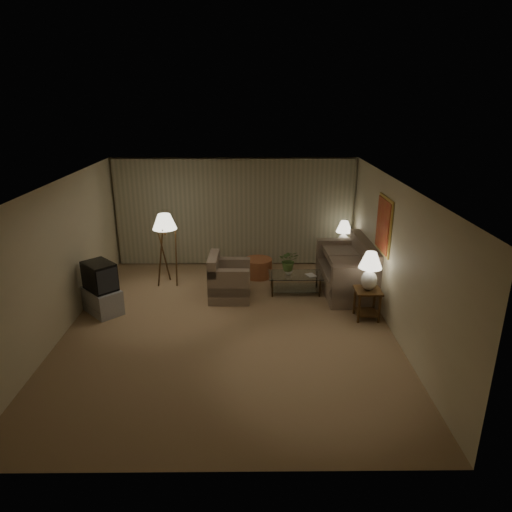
% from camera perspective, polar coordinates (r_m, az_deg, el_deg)
% --- Properties ---
extents(ground, '(7.00, 7.00, 0.00)m').
position_cam_1_polar(ground, '(8.68, -3.35, -8.82)').
color(ground, olive).
rests_on(ground, ground).
extents(room_shell, '(6.04, 7.02, 2.72)m').
position_cam_1_polar(room_shell, '(9.45, -2.99, 4.97)').
color(room_shell, beige).
rests_on(room_shell, ground).
extents(sofa, '(2.06, 1.10, 0.89)m').
position_cam_1_polar(sofa, '(10.23, 11.18, -1.89)').
color(sofa, gray).
rests_on(sofa, ground).
extents(armchair, '(0.93, 0.89, 0.76)m').
position_cam_1_polar(armchair, '(9.72, -3.31, -3.14)').
color(armchair, gray).
rests_on(armchair, ground).
extents(side_table_near, '(0.49, 0.49, 0.60)m').
position_cam_1_polar(side_table_near, '(9.07, 13.74, -5.24)').
color(side_table_near, '#39230F').
rests_on(side_table_near, ground).
extents(side_table_far, '(0.45, 0.38, 0.60)m').
position_cam_1_polar(side_table_far, '(11.39, 10.74, 0.07)').
color(side_table_far, '#39230F').
rests_on(side_table_far, ground).
extents(table_lamp_near, '(0.44, 0.44, 0.76)m').
position_cam_1_polar(table_lamp_near, '(8.83, 14.07, -1.44)').
color(table_lamp_near, silver).
rests_on(table_lamp_near, side_table_near).
extents(table_lamp_far, '(0.39, 0.39, 0.67)m').
position_cam_1_polar(table_lamp_far, '(11.21, 10.93, 2.97)').
color(table_lamp_far, silver).
rests_on(table_lamp_far, side_table_far).
extents(coffee_table, '(1.16, 0.63, 0.41)m').
position_cam_1_polar(coffee_table, '(10.04, 4.92, -3.05)').
color(coffee_table, silver).
rests_on(coffee_table, ground).
extents(tv_cabinet, '(1.31, 1.31, 0.50)m').
position_cam_1_polar(tv_cabinet, '(9.61, -18.63, -5.30)').
color(tv_cabinet, '#9D9D9F').
rests_on(tv_cabinet, ground).
extents(crt_tv, '(1.10, 1.10, 0.55)m').
position_cam_1_polar(crt_tv, '(9.41, -18.97, -2.39)').
color(crt_tv, black).
rests_on(crt_tv, tv_cabinet).
extents(floor_lamp, '(0.54, 0.54, 1.66)m').
position_cam_1_polar(floor_lamp, '(10.42, -11.16, 0.95)').
color(floor_lamp, '#39230F').
rests_on(floor_lamp, ground).
extents(ottoman, '(0.81, 0.81, 0.44)m').
position_cam_1_polar(ottoman, '(10.88, 0.27, -1.48)').
color(ottoman, '#AE5F3A').
rests_on(ottoman, ground).
extents(vase, '(0.20, 0.20, 0.17)m').
position_cam_1_polar(vase, '(9.94, 4.10, -1.88)').
color(vase, white).
rests_on(vase, coffee_table).
extents(flowers, '(0.43, 0.38, 0.47)m').
position_cam_1_polar(flowers, '(9.83, 4.14, -0.16)').
color(flowers, '#4D7132').
rests_on(flowers, vase).
extents(book, '(0.25, 0.28, 0.02)m').
position_cam_1_polar(book, '(9.92, 6.44, -2.48)').
color(book, olive).
rests_on(book, coffee_table).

